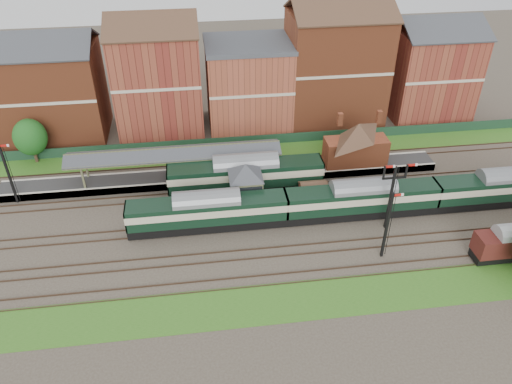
{
  "coord_description": "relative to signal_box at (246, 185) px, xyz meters",
  "views": [
    {
      "loc": [
        -8.12,
        -43.75,
        35.12
      ],
      "look_at": [
        -1.97,
        2.0,
        3.0
      ],
      "focal_mm": 35.0,
      "sensor_mm": 36.0,
      "label": 1
    }
  ],
  "objects": [
    {
      "name": "fence",
      "position": [
        3.0,
        14.75,
        -2.44
      ],
      "size": [
        90.0,
        0.12,
        1.5
      ],
      "primitive_type": "cube",
      "color": "#193823",
      "rests_on": "ground"
    },
    {
      "name": "grass_back",
      "position": [
        3.0,
        12.75,
        -3.16
      ],
      "size": [
        90.0,
        4.5,
        0.06
      ],
      "primitive_type": "cube",
      "color": "#2D6619",
      "rests_on": "ground"
    },
    {
      "name": "grass_front",
      "position": [
        3.0,
        -15.25,
        -3.16
      ],
      "size": [
        90.0,
        5.0,
        0.06
      ],
      "primitive_type": "cube",
      "color": "#2D6619",
      "rests_on": "ground"
    },
    {
      "name": "semaphore_bracket",
      "position": [
        15.04,
        -5.75,
        1.44
      ],
      "size": [
        3.6,
        0.25,
        8.18
      ],
      "color": "black",
      "rests_on": "ground"
    },
    {
      "name": "station_building",
      "position": [
        15.0,
        6.5,
        0.76
      ],
      "size": [
        8.1,
        8.1,
        5.9
      ],
      "color": "#984726",
      "rests_on": "platform"
    },
    {
      "name": "semaphore_platform_end",
      "position": [
        -26.98,
        4.75,
        0.96
      ],
      "size": [
        1.23,
        0.25,
        8.0
      ],
      "color": "black",
      "rests_on": "ground"
    },
    {
      "name": "signal_box",
      "position": [
        0.0,
        0.0,
        0.0
      ],
      "size": [
        5.4,
        5.4,
        6.0
      ],
      "color": "#55694A",
      "rests_on": "ground"
    },
    {
      "name": "canopy",
      "position": [
        -8.0,
        6.5,
        1.39
      ],
      "size": [
        26.0,
        3.89,
        4.08
      ],
      "color": "brown",
      "rests_on": "platform"
    },
    {
      "name": "brick_hut",
      "position": [
        8.0,
        0.0,
        -2.0
      ],
      "size": [
        3.2,
        2.64,
        2.94
      ],
      "color": "maroon",
      "rests_on": "ground"
    },
    {
      "name": "goods_van_a",
      "position": [
        24.7,
        -12.25,
        -1.31
      ],
      "size": [
        5.42,
        2.35,
        3.29
      ],
      "color": "black",
      "rests_on": "ground"
    },
    {
      "name": "platform",
      "position": [
        -2.0,
        6.5,
        -2.69
      ],
      "size": [
        55.0,
        3.4,
        1.0
      ],
      "primitive_type": "cube",
      "color": "#2D2D2D",
      "rests_on": "ground"
    },
    {
      "name": "town_backdrop",
      "position": [
        2.82,
        21.75,
        3.81
      ],
      "size": [
        69.0,
        10.0,
        16.0
      ],
      "color": "#984726",
      "rests_on": "ground"
    },
    {
      "name": "semaphore_siding",
      "position": [
        13.02,
        -10.25,
        0.96
      ],
      "size": [
        1.23,
        0.25,
        8.0
      ],
      "color": "black",
      "rests_on": "ground"
    },
    {
      "name": "dmu_train",
      "position": [
        12.82,
        -3.25,
        -0.84
      ],
      "size": [
        52.31,
        2.75,
        4.02
      ],
      "color": "black",
      "rests_on": "ground"
    },
    {
      "name": "platform_railcar",
      "position": [
        0.37,
        3.25,
        -0.68
      ],
      "size": [
        18.72,
        2.95,
        4.31
      ],
      "color": "black",
      "rests_on": "ground"
    },
    {
      "name": "tree_back",
      "position": [
        -26.76,
        14.05,
        0.59
      ],
      "size": [
        4.28,
        4.28,
        6.26
      ],
      "color": "#382619",
      "rests_on": "ground"
    },
    {
      "name": "ground",
      "position": [
        3.0,
        -3.25,
        -3.19
      ],
      "size": [
        160.0,
        160.0,
        0.0
      ],
      "primitive_type": "plane",
      "color": "#473D33",
      "rests_on": "ground"
    }
  ]
}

